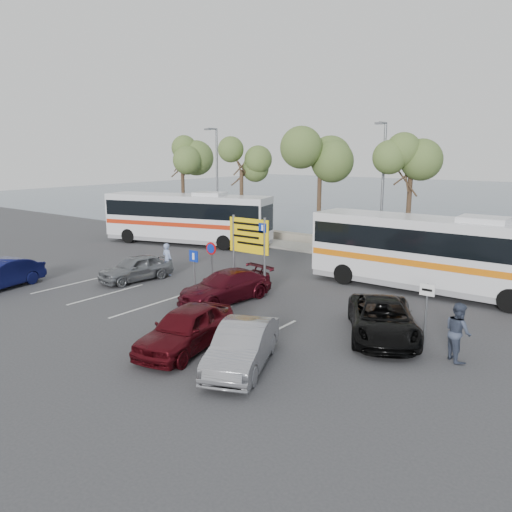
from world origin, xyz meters
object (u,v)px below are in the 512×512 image
Objects in this scene: coach_bus_left at (187,220)px; pedestrian_far at (458,332)px; street_lamp_left at (216,177)px; car_silver_b at (242,346)px; direction_sign at (249,242)px; car_maroon at (226,286)px; car_silver_a at (136,268)px; pedestrian_near at (167,259)px; street_lamp_right at (382,184)px; suv_black at (382,319)px; car_red at (186,328)px; coach_bus_right at (438,257)px.

coach_bus_left reaches higher than pedestrian_far.
street_lamp_left reaches higher than pedestrian_far.
direction_sign is at bearing 103.37° from car_silver_b.
car_maroon is (11.00, -12.02, -3.93)m from street_lamp_left.
pedestrian_near is (0.48, 1.73, 0.21)m from car_silver_a.
coach_bus_left reaches higher than car_maroon.
coach_bus_left reaches higher than car_silver_a.
street_lamp_right is 15.30m from pedestrian_far.
car_silver_b is 6.81m from pedestrian_far.
street_lamp_left is 4.23× the size of pedestrian_far.
car_red is at bearing -162.50° from suv_black.
car_silver_a is 0.79× the size of suv_black.
coach_bus_right is at bearing -22.13° from pedestrian_far.
street_lamp_left is 13.00m from street_lamp_right.
car_silver_b is at bearing 87.62° from pedestrian_far.
suv_black is 2.76m from pedestrian_far.
car_silver_a is at bearing 132.56° from car_silver_b.
car_maroon is at bearing -90.14° from direction_sign.
direction_sign is at bearing -33.24° from coach_bus_left.
pedestrian_far is at bearing -30.80° from street_lamp_left.
car_red is 0.88× the size of suv_black.
direction_sign reaches higher than suv_black.
car_silver_b is at bearing -46.95° from street_lamp_left.
car_red is at bearing 157.21° from car_silver_b.
car_red is 1.03× the size of car_silver_b.
suv_black is (0.24, -6.90, -1.05)m from coach_bus_right.
street_lamp_left is at bearing -60.23° from pedestrian_near.
suv_black is at bearing -88.01° from coach_bus_right.
direction_sign is 5.74m from pedestrian_near.
suv_black is 12.94m from pedestrian_near.
coach_bus_right reaches higher than pedestrian_far.
direction_sign is 7.35m from car_red.
pedestrian_near is at bearing 143.65° from suv_black.
direction_sign is (-2.00, -10.32, -2.17)m from street_lamp_right.
car_silver_b is 12.40m from pedestrian_near.
pedestrian_near is at bearing 82.60° from car_silver_a.
pedestrian_far is (2.94, -7.40, -0.78)m from coach_bus_right.
street_lamp_right is at bearing -11.22° from pedestrian_far.
pedestrian_far is (10.00, -2.20, -1.48)m from direction_sign.
pedestrian_far is (8.00, -12.52, -3.65)m from street_lamp_right.
street_lamp_left is 2.08× the size of car_silver_a.
coach_bus_right is 9.93m from car_maroon.
street_lamp_right is 14.97m from car_silver_a.
direction_sign is at bearing 98.79° from car_maroon.
street_lamp_right is 17.70m from car_silver_b.
car_silver_a is at bearing 76.16° from pedestrian_near.
coach_bus_left is at bearing 22.00° from pedestrian_far.
pedestrian_near is (5.62, -7.27, -0.87)m from coach_bus_left.
coach_bus_right is 3.10× the size of car_silver_a.
car_silver_a is 2.22× the size of pedestrian_near.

